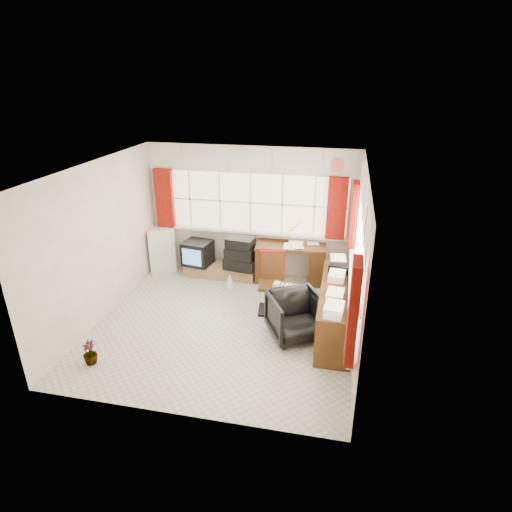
{
  "coord_description": "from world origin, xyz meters",
  "views": [
    {
      "loc": [
        1.71,
        -5.61,
        3.72
      ],
      "look_at": [
        0.4,
        0.55,
        1.0
      ],
      "focal_mm": 30.0,
      "sensor_mm": 36.0,
      "label": 1
    }
  ],
  "objects_px": {
    "desk": "(291,260)",
    "radiator": "(289,306)",
    "tv_bench": "(221,269)",
    "mini_fridge": "(162,248)",
    "desk_lamp": "(299,227)",
    "office_chair": "(296,316)",
    "crt_tv": "(198,253)",
    "credenza": "(336,308)",
    "task_chair": "(272,279)"
  },
  "relations": [
    {
      "from": "crt_tv",
      "to": "mini_fridge",
      "type": "height_order",
      "value": "mini_fridge"
    },
    {
      "from": "desk_lamp",
      "to": "credenza",
      "type": "distance_m",
      "value": 2.06
    },
    {
      "from": "credenza",
      "to": "mini_fridge",
      "type": "xyz_separation_m",
      "value": [
        -3.53,
        1.6,
        0.04
      ]
    },
    {
      "from": "tv_bench",
      "to": "office_chair",
      "type": "bearing_deg",
      "value": -46.75
    },
    {
      "from": "radiator",
      "to": "mini_fridge",
      "type": "relative_size",
      "value": 0.74
    },
    {
      "from": "task_chair",
      "to": "crt_tv",
      "type": "relative_size",
      "value": 1.75
    },
    {
      "from": "desk",
      "to": "radiator",
      "type": "relative_size",
      "value": 2.09
    },
    {
      "from": "desk",
      "to": "tv_bench",
      "type": "xyz_separation_m",
      "value": [
        -1.36,
        -0.08,
        -0.29
      ]
    },
    {
      "from": "radiator",
      "to": "credenza",
      "type": "bearing_deg",
      "value": -10.11
    },
    {
      "from": "tv_bench",
      "to": "mini_fridge",
      "type": "xyz_separation_m",
      "value": [
        -1.25,
        0.08,
        0.31
      ]
    },
    {
      "from": "office_chair",
      "to": "desk",
      "type": "bearing_deg",
      "value": 71.44
    },
    {
      "from": "radiator",
      "to": "crt_tv",
      "type": "bearing_deg",
      "value": 146.91
    },
    {
      "from": "office_chair",
      "to": "credenza",
      "type": "height_order",
      "value": "credenza"
    },
    {
      "from": "desk",
      "to": "task_chair",
      "type": "xyz_separation_m",
      "value": [
        -0.17,
        -1.12,
        0.12
      ]
    },
    {
      "from": "desk",
      "to": "mini_fridge",
      "type": "distance_m",
      "value": 2.61
    },
    {
      "from": "desk_lamp",
      "to": "tv_bench",
      "type": "distance_m",
      "value": 1.75
    },
    {
      "from": "credenza",
      "to": "crt_tv",
      "type": "height_order",
      "value": "credenza"
    },
    {
      "from": "radiator",
      "to": "tv_bench",
      "type": "bearing_deg",
      "value": 138.1
    },
    {
      "from": "tv_bench",
      "to": "desk",
      "type": "bearing_deg",
      "value": 3.36
    },
    {
      "from": "desk_lamp",
      "to": "mini_fridge",
      "type": "xyz_separation_m",
      "value": [
        -2.73,
        -0.2,
        -0.59
      ]
    },
    {
      "from": "desk",
      "to": "office_chair",
      "type": "relative_size",
      "value": 1.76
    },
    {
      "from": "crt_tv",
      "to": "mini_fridge",
      "type": "distance_m",
      "value": 0.84
    },
    {
      "from": "radiator",
      "to": "crt_tv",
      "type": "relative_size",
      "value": 1.11
    },
    {
      "from": "desk_lamp",
      "to": "office_chair",
      "type": "xyz_separation_m",
      "value": [
        0.21,
        -2.08,
        -0.67
      ]
    },
    {
      "from": "tv_bench",
      "to": "mini_fridge",
      "type": "relative_size",
      "value": 1.62
    },
    {
      "from": "desk_lamp",
      "to": "credenza",
      "type": "xyz_separation_m",
      "value": [
        0.8,
        -1.8,
        -0.63
      ]
    },
    {
      "from": "desk_lamp",
      "to": "crt_tv",
      "type": "height_order",
      "value": "desk_lamp"
    },
    {
      "from": "desk_lamp",
      "to": "tv_bench",
      "type": "bearing_deg",
      "value": -169.49
    },
    {
      "from": "office_chair",
      "to": "crt_tv",
      "type": "distance_m",
      "value": 2.73
    },
    {
      "from": "credenza",
      "to": "mini_fridge",
      "type": "height_order",
      "value": "mini_fridge"
    },
    {
      "from": "desk_lamp",
      "to": "radiator",
      "type": "height_order",
      "value": "desk_lamp"
    },
    {
      "from": "credenza",
      "to": "radiator",
      "type": "bearing_deg",
      "value": 169.89
    },
    {
      "from": "desk_lamp",
      "to": "radiator",
      "type": "xyz_separation_m",
      "value": [
        0.07,
        -1.66,
        -0.76
      ]
    },
    {
      "from": "tv_bench",
      "to": "radiator",
      "type": "bearing_deg",
      "value": -41.9
    },
    {
      "from": "desk",
      "to": "mini_fridge",
      "type": "bearing_deg",
      "value": -180.0
    },
    {
      "from": "desk_lamp",
      "to": "crt_tv",
      "type": "relative_size",
      "value": 0.67
    },
    {
      "from": "task_chair",
      "to": "desk",
      "type": "bearing_deg",
      "value": 81.5
    },
    {
      "from": "office_chair",
      "to": "radiator",
      "type": "relative_size",
      "value": 1.19
    },
    {
      "from": "task_chair",
      "to": "tv_bench",
      "type": "height_order",
      "value": "task_chair"
    },
    {
      "from": "office_chair",
      "to": "credenza",
      "type": "bearing_deg",
      "value": -2.82
    },
    {
      "from": "desk",
      "to": "task_chair",
      "type": "bearing_deg",
      "value": -98.5
    },
    {
      "from": "desk_lamp",
      "to": "radiator",
      "type": "relative_size",
      "value": 0.6
    },
    {
      "from": "radiator",
      "to": "credenza",
      "type": "xyz_separation_m",
      "value": [
        0.73,
        -0.13,
        0.13
      ]
    },
    {
      "from": "mini_fridge",
      "to": "radiator",
      "type": "bearing_deg",
      "value": -27.71
    },
    {
      "from": "office_chair",
      "to": "crt_tv",
      "type": "bearing_deg",
      "value": 112.75
    },
    {
      "from": "radiator",
      "to": "tv_bench",
      "type": "height_order",
      "value": "radiator"
    },
    {
      "from": "desk",
      "to": "mini_fridge",
      "type": "height_order",
      "value": "mini_fridge"
    },
    {
      "from": "mini_fridge",
      "to": "tv_bench",
      "type": "bearing_deg",
      "value": -3.66
    },
    {
      "from": "office_chair",
      "to": "mini_fridge",
      "type": "bearing_deg",
      "value": 118.85
    },
    {
      "from": "mini_fridge",
      "to": "credenza",
      "type": "bearing_deg",
      "value": -24.39
    }
  ]
}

